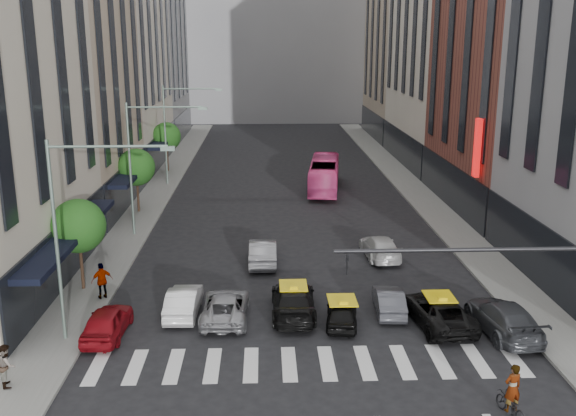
{
  "coord_description": "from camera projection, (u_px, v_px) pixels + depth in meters",
  "views": [
    {
      "loc": [
        -1.97,
        -22.8,
        13.2
      ],
      "look_at": [
        -0.65,
        11.99,
        4.0
      ],
      "focal_mm": 40.0,
      "sensor_mm": 36.0,
      "label": 1
    }
  ],
  "objects": [
    {
      "name": "car_row2_right",
      "position": [
        380.0,
        247.0,
        39.83
      ],
      "size": [
        2.18,
        4.83,
        1.37
      ],
      "primitive_type": "imported",
      "rotation": [
        0.0,
        0.0,
        3.2
      ],
      "color": "#BBBBBB",
      "rests_on": "ground"
    },
    {
      "name": "streetlamp_far",
      "position": [
        175.0,
        122.0,
        58.38
      ],
      "size": [
        5.38,
        0.25,
        9.0
      ],
      "color": "gray",
      "rests_on": "sidewalk_left"
    },
    {
      "name": "car_silver",
      "position": [
        225.0,
        306.0,
        31.06
      ],
      "size": [
        2.29,
        4.79,
        1.32
      ],
      "primitive_type": "imported",
      "rotation": [
        0.0,
        0.0,
        3.12
      ],
      "color": "gray",
      "rests_on": "ground"
    },
    {
      "name": "rider",
      "position": [
        514.0,
        371.0,
        22.65
      ],
      "size": [
        0.77,
        0.61,
        1.84
      ],
      "primitive_type": "imported",
      "rotation": [
        0.0,
        0.0,
        3.41
      ],
      "color": "gray",
      "rests_on": "motorcycle"
    },
    {
      "name": "streetlamp_near",
      "position": [
        76.0,
        215.0,
        27.47
      ],
      "size": [
        5.38,
        0.25,
        9.0
      ],
      "color": "gray",
      "rests_on": "sidewalk_left"
    },
    {
      "name": "motorcycle",
      "position": [
        511.0,
        406.0,
        23.01
      ],
      "size": [
        1.04,
        1.82,
        0.9
      ],
      "primitive_type": "imported",
      "rotation": [
        0.0,
        0.0,
        3.41
      ],
      "color": "black",
      "rests_on": "ground"
    },
    {
      "name": "building_far",
      "position": [
        275.0,
        8.0,
        103.0
      ],
      "size": [
        30.0,
        10.0,
        36.0
      ],
      "primitive_type": "cube",
      "color": "gray",
      "rests_on": "ground"
    },
    {
      "name": "tree_mid",
      "position": [
        136.0,
        167.0,
        49.23
      ],
      "size": [
        2.88,
        2.88,
        4.95
      ],
      "color": "black",
      "rests_on": "sidewalk_left"
    },
    {
      "name": "tree_near",
      "position": [
        78.0,
        226.0,
        33.77
      ],
      "size": [
        2.88,
        2.88,
        4.95
      ],
      "color": "black",
      "rests_on": "sidewalk_left"
    },
    {
      "name": "sidewalk_right",
      "position": [
        422.0,
        197.0,
        54.86
      ],
      "size": [
        3.0,
        96.0,
        0.15
      ],
      "primitive_type": "cube",
      "color": "slate",
      "rests_on": "ground"
    },
    {
      "name": "building_left_b",
      "position": [
        66.0,
        55.0,
        48.84
      ],
      "size": [
        8.0,
        16.0,
        24.0
      ],
      "primitive_type": "cube",
      "color": "tan",
      "rests_on": "ground"
    },
    {
      "name": "streetlamp_mid",
      "position": [
        144.0,
        151.0,
        42.92
      ],
      "size": [
        5.38,
        0.25,
        9.0
      ],
      "color": "gray",
      "rests_on": "sidewalk_left"
    },
    {
      "name": "car_grey_curb",
      "position": [
        503.0,
        318.0,
        29.54
      ],
      "size": [
        2.57,
        5.41,
        1.52
      ],
      "primitive_type": "imported",
      "rotation": [
        0.0,
        0.0,
        3.23
      ],
      "color": "#3A3D41",
      "rests_on": "ground"
    },
    {
      "name": "pedestrian_near",
      "position": [
        7.0,
        365.0,
        24.76
      ],
      "size": [
        0.91,
        1.01,
        1.71
      ],
      "primitive_type": "imported",
      "rotation": [
        0.0,
        0.0,
        1.96
      ],
      "color": "gray",
      "rests_on": "sidewalk_left"
    },
    {
      "name": "liberty_sign",
      "position": [
        477.0,
        148.0,
        43.73
      ],
      "size": [
        0.3,
        0.7,
        4.0
      ],
      "color": "red",
      "rests_on": "ground"
    },
    {
      "name": "car_row2_left",
      "position": [
        263.0,
        252.0,
        38.69
      ],
      "size": [
        1.64,
        4.65,
        1.53
      ],
      "primitive_type": "imported",
      "rotation": [
        0.0,
        0.0,
        3.14
      ],
      "color": "gray",
      "rests_on": "ground"
    },
    {
      "name": "taxi_right",
      "position": [
        439.0,
        311.0,
        30.42
      ],
      "size": [
        2.88,
        5.3,
        1.41
      ],
      "primitive_type": "imported",
      "rotation": [
        0.0,
        0.0,
        3.25
      ],
      "color": "black",
      "rests_on": "ground"
    },
    {
      "name": "sidewalk_left",
      "position": [
        151.0,
        200.0,
        54.02
      ],
      "size": [
        3.0,
        96.0,
        0.15
      ],
      "primitive_type": "cube",
      "color": "slate",
      "rests_on": "ground"
    },
    {
      "name": "ground",
      "position": [
        316.0,
        382.0,
        25.48
      ],
      "size": [
        160.0,
        160.0,
        0.0
      ],
      "primitive_type": "plane",
      "color": "black",
      "rests_on": "ground"
    },
    {
      "name": "taxi_center",
      "position": [
        342.0,
        313.0,
        30.44
      ],
      "size": [
        1.9,
        3.76,
        1.23
      ],
      "primitive_type": "imported",
      "rotation": [
        0.0,
        0.0,
        3.01
      ],
      "color": "black",
      "rests_on": "ground"
    },
    {
      "name": "building_right_d",
      "position": [
        405.0,
        33.0,
        85.32
      ],
      "size": [
        8.0,
        18.0,
        28.0
      ],
      "primitive_type": "cube",
      "color": "tan",
      "rests_on": "ground"
    },
    {
      "name": "car_red",
      "position": [
        107.0,
        322.0,
        29.22
      ],
      "size": [
        1.83,
        4.22,
        1.42
      ],
      "primitive_type": "imported",
      "rotation": [
        0.0,
        0.0,
        3.1
      ],
      "color": "maroon",
      "rests_on": "ground"
    },
    {
      "name": "bus",
      "position": [
        324.0,
        175.0,
        57.38
      ],
      "size": [
        3.7,
        10.54,
        2.87
      ],
      "primitive_type": "imported",
      "rotation": [
        0.0,
        0.0,
        3.01
      ],
      "color": "#F34794",
      "rests_on": "ground"
    },
    {
      "name": "tree_far",
      "position": [
        167.0,
        137.0,
        64.69
      ],
      "size": [
        2.88,
        2.88,
        4.95
      ],
      "color": "black",
      "rests_on": "sidewalk_left"
    },
    {
      "name": "car_white_front",
      "position": [
        184.0,
        301.0,
        31.57
      ],
      "size": [
        1.57,
        4.25,
        1.39
      ],
      "primitive_type": "imported",
      "rotation": [
        0.0,
        0.0,
        3.12
      ],
      "color": "silver",
      "rests_on": "ground"
    },
    {
      "name": "traffic_signal",
      "position": [
        527.0,
        283.0,
        23.65
      ],
      "size": [
        10.1,
        0.2,
        6.0
      ],
      "color": "black",
      "rests_on": "ground"
    },
    {
      "name": "building_left_d",
      "position": [
        148.0,
        25.0,
        83.82
      ],
      "size": [
        8.0,
        18.0,
        30.0
      ],
      "primitive_type": "cube",
      "color": "gray",
      "rests_on": "ground"
    },
    {
      "name": "building_right_b",
      "position": [
        512.0,
        42.0,
        48.86
      ],
      "size": [
        8.0,
        18.0,
        26.0
      ],
      "primitive_type": "cube",
      "color": "brown",
      "rests_on": "ground"
    },
    {
      "name": "taxi_left",
      "position": [
        293.0,
        300.0,
        31.49
      ],
      "size": [
        2.22,
        5.29,
        1.52
      ],
      "primitive_type": "imported",
      "rotation": [
        0.0,
        0.0,
        3.12
      ],
      "color": "black",
      "rests_on": "ground"
    },
    {
      "name": "car_grey_mid",
      "position": [
        389.0,
        300.0,
        31.81
      ],
      "size": [
        1.56,
        3.9,
        1.26
      ],
      "primitive_type": "imported",
      "rotation": [
        0.0,
        0.0,
        3.08
      ],
      "color": "#3E3F45",
      "rests_on": "ground"
    },
    {
      "name": "pedestrian_far",
      "position": [
        102.0,
        281.0,
        33.11
      ],
      "size": [
        1.21,
        0.96,
        1.92
      ],
      "primitive_type": "imported",
      "rotation": [
        0.0,
        0.0,
        3.66
      ],
      "color": "gray",
      "rests_on": "sidewalk_left"
    }
  ]
}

